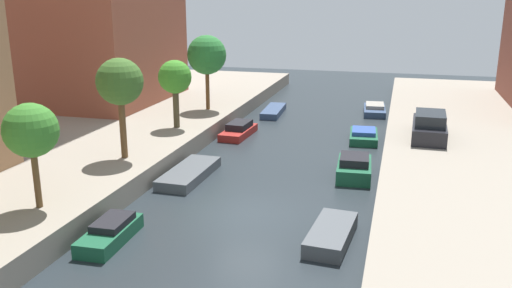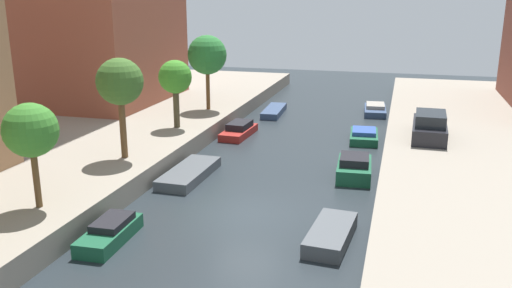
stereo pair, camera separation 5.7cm
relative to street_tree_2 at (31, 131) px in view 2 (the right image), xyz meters
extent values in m
plane|color=#232B30|center=(6.83, 3.65, -3.86)|extent=(84.00, 84.00, 0.00)
cylinder|color=brown|center=(0.00, 0.00, -1.76)|extent=(0.24, 0.24, 2.21)
sphere|color=#387E2A|center=(0.00, 0.00, 0.03)|extent=(1.94, 1.94, 1.94)
cylinder|color=brown|center=(0.00, 6.38, -1.43)|extent=(0.31, 0.31, 2.88)
sphere|color=#3B6527|center=(0.00, 6.38, 0.77)|extent=(2.17, 2.17, 2.17)
cylinder|color=#4C422B|center=(0.00, 12.58, -1.72)|extent=(0.35, 0.35, 2.29)
sphere|color=#3B8B26|center=(0.00, 12.58, 0.09)|extent=(1.91, 1.91, 1.91)
cylinder|color=brown|center=(0.00, 17.84, -1.50)|extent=(0.26, 0.26, 2.73)
sphere|color=#297532|center=(0.00, 17.84, 0.77)|extent=(2.57, 2.57, 2.57)
cube|color=black|center=(14.09, 14.05, -2.45)|extent=(1.87, 4.56, 0.82)
cube|color=#1E2328|center=(14.09, 13.72, -1.73)|extent=(1.60, 2.52, 0.62)
cube|color=#195638|center=(2.87, -0.09, -3.60)|extent=(1.32, 3.09, 0.53)
cube|color=black|center=(2.87, 0.16, -3.20)|extent=(1.08, 1.71, 0.26)
cube|color=#4C5156|center=(2.98, 7.09, -3.63)|extent=(1.70, 4.48, 0.47)
cube|color=maroon|center=(2.94, 15.21, -3.64)|extent=(1.55, 3.60, 0.45)
cube|color=black|center=(2.94, 15.42, -3.22)|extent=(1.26, 2.00, 0.40)
cube|color=#33476B|center=(3.58, 21.88, -3.64)|extent=(1.45, 4.32, 0.45)
cube|color=#4C5156|center=(10.45, 2.03, -3.59)|extent=(1.59, 3.46, 0.54)
cube|color=#195638|center=(10.57, 9.37, -3.52)|extent=(1.78, 3.22, 0.70)
cube|color=black|center=(10.57, 9.29, -2.98)|extent=(1.45, 1.80, 0.37)
cube|color=#195638|center=(10.51, 16.20, -3.63)|extent=(1.83, 3.32, 0.47)
cube|color=#2D4C9E|center=(10.51, 16.11, -3.27)|extent=(1.49, 1.86, 0.24)
cube|color=#33476B|center=(10.71, 23.97, -3.64)|extent=(1.78, 3.68, 0.45)
cube|color=gray|center=(10.71, 24.14, -3.28)|extent=(1.43, 2.06, 0.26)
camera|label=1|loc=(12.48, -15.61, 4.69)|focal=37.77mm
camera|label=2|loc=(12.53, -15.60, 4.69)|focal=37.77mm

